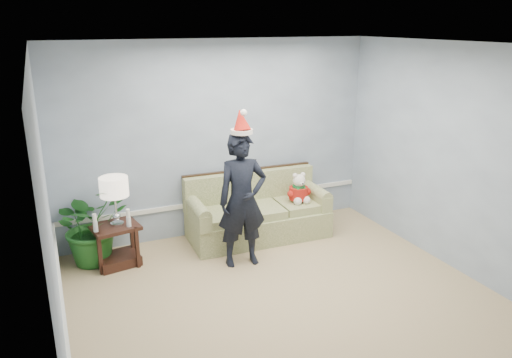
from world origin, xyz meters
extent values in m
cube|color=tan|center=(0.00, 0.00, -0.01)|extent=(4.50, 5.00, 0.02)
cube|color=white|center=(0.00, 0.00, 2.71)|extent=(4.50, 5.00, 0.02)
cube|color=#9EB1CA|center=(0.00, 2.51, 1.35)|extent=(4.50, 0.02, 2.70)
cube|color=#9EB1CA|center=(-2.26, 0.00, 1.35)|extent=(0.02, 5.00, 2.70)
cube|color=#9EB1CA|center=(2.26, 0.00, 1.35)|extent=(0.02, 5.00, 2.70)
cube|color=white|center=(0.00, 2.48, 0.45)|extent=(4.48, 0.03, 0.06)
cube|color=white|center=(-2.23, 0.00, 0.45)|extent=(0.03, 4.98, 0.06)
cube|color=#596C33|center=(0.41, 2.04, 0.18)|extent=(1.95, 0.88, 0.37)
cube|color=#596C33|center=(-0.19, 1.99, 0.42)|extent=(0.59, 0.68, 0.11)
cube|color=#596C33|center=(0.41, 1.99, 0.42)|extent=(0.59, 0.68, 0.11)
cube|color=#596C33|center=(1.00, 1.99, 0.42)|extent=(0.59, 0.68, 0.11)
cube|color=#596C33|center=(0.41, 2.35, 0.62)|extent=(1.93, 0.24, 0.51)
cube|color=black|center=(0.41, 2.41, 0.88)|extent=(1.92, 0.11, 0.05)
cube|color=#596C33|center=(-0.47, 2.04, 0.48)|extent=(0.19, 0.83, 0.22)
cube|color=#596C33|center=(1.29, 2.04, 0.48)|extent=(0.19, 0.83, 0.22)
cube|color=#381C14|center=(-1.54, 1.97, 0.51)|extent=(0.62, 0.55, 0.04)
cube|color=#381C14|center=(-1.54, 1.97, 0.06)|extent=(0.56, 0.48, 0.12)
cube|color=#381C14|center=(-1.76, 1.79, 0.26)|extent=(0.05, 0.05, 0.53)
cube|color=#381C14|center=(-1.32, 1.79, 0.26)|extent=(0.05, 0.05, 0.53)
cube|color=#381C14|center=(-1.76, 2.15, 0.26)|extent=(0.05, 0.05, 0.53)
cube|color=#381C14|center=(-1.32, 2.15, 0.26)|extent=(0.05, 0.05, 0.53)
cylinder|color=silver|center=(-1.51, 1.97, 0.54)|extent=(0.16, 0.16, 0.03)
sphere|color=silver|center=(-1.51, 1.97, 0.64)|extent=(0.10, 0.10, 0.10)
cylinder|color=silver|center=(-1.51, 1.97, 0.79)|extent=(0.03, 0.03, 0.34)
cylinder|color=beige|center=(-1.51, 1.97, 1.02)|extent=(0.34, 0.34, 0.24)
cylinder|color=silver|center=(-1.78, 1.87, 0.59)|extent=(0.06, 0.06, 0.12)
cylinder|color=white|center=(-1.78, 1.87, 0.70)|extent=(0.05, 0.05, 0.10)
cylinder|color=silver|center=(-1.39, 1.87, 0.59)|extent=(0.06, 0.06, 0.12)
cylinder|color=white|center=(-1.39, 1.87, 0.70)|extent=(0.05, 0.05, 0.10)
imported|color=#1D5A1E|center=(-1.79, 2.17, 0.50)|extent=(1.16, 1.10, 1.01)
imported|color=black|center=(-0.09, 1.39, 0.84)|extent=(0.64, 0.45, 1.67)
cylinder|color=silver|center=(-0.09, 1.39, 1.69)|extent=(0.27, 0.27, 0.05)
cone|color=#B02712|center=(-0.09, 1.42, 1.82)|extent=(0.23, 0.29, 0.30)
sphere|color=silver|center=(-0.09, 1.33, 1.92)|extent=(0.08, 0.08, 0.08)
sphere|color=silver|center=(0.99, 1.95, 0.60)|extent=(0.25, 0.25, 0.25)
cylinder|color=#B02712|center=(0.99, 1.95, 0.60)|extent=(0.27, 0.27, 0.18)
cylinder|color=#15632B|center=(0.99, 1.95, 0.70)|extent=(0.18, 0.18, 0.03)
sphere|color=silver|center=(0.92, 1.84, 0.52)|extent=(0.11, 0.11, 0.11)
sphere|color=silver|center=(1.06, 1.84, 0.52)|extent=(0.11, 0.11, 0.11)
sphere|color=silver|center=(0.99, 1.94, 0.79)|extent=(0.18, 0.18, 0.18)
sphere|color=black|center=(0.99, 1.84, 0.77)|extent=(0.02, 0.02, 0.02)
sphere|color=silver|center=(0.93, 1.95, 0.86)|extent=(0.07, 0.07, 0.07)
sphere|color=silver|center=(1.05, 1.95, 0.86)|extent=(0.07, 0.07, 0.07)
camera|label=1|loc=(-2.21, -3.89, 2.91)|focal=35.00mm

